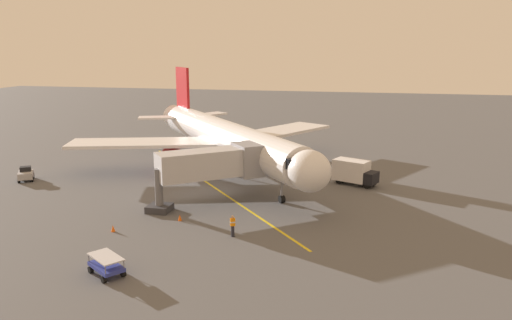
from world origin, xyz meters
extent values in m
plane|color=#565659|center=(0.00, 0.00, 0.00)|extent=(220.00, 220.00, 0.00)
cube|color=yellow|center=(-1.74, 6.62, 0.01)|extent=(25.28, 31.30, 0.01)
cylinder|color=white|center=(-1.74, 0.62, 4.10)|extent=(24.29, 28.86, 3.80)
ellipsoid|color=white|center=(-13.16, 14.79, 4.10)|extent=(5.32, 5.38, 3.61)
cone|color=white|center=(9.87, -13.78, 4.10)|extent=(4.55, 4.48, 3.42)
cube|color=black|center=(-12.28, 13.70, 4.65)|extent=(3.52, 3.27, 0.90)
cube|color=white|center=(-6.04, -7.63, 3.50)|extent=(12.84, 17.42, 0.36)
cylinder|color=red|center=(-5.63, -3.80, 2.00)|extent=(3.92, 4.09, 2.30)
cylinder|color=black|center=(-6.73, -2.43, 2.00)|extent=(1.76, 1.47, 2.10)
cube|color=white|center=(7.23, 3.07, 3.50)|extent=(17.83, 9.92, 0.36)
cylinder|color=red|center=(3.40, 3.48, 2.00)|extent=(3.92, 4.09, 2.30)
cylinder|color=black|center=(2.30, 4.84, 2.00)|extent=(1.76, 1.47, 2.10)
cube|color=red|center=(7.98, -11.45, 7.90)|extent=(3.29, 3.96, 7.20)
cube|color=white|center=(5.30, -13.22, 4.70)|extent=(5.51, 6.67, 0.24)
cube|color=white|center=(10.29, -9.21, 4.70)|extent=(6.84, 4.52, 0.24)
cylinder|color=slate|center=(-10.21, 11.13, 1.73)|extent=(0.24, 0.24, 2.77)
cylinder|color=black|center=(-10.21, 11.13, 0.35)|extent=(0.79, 0.83, 0.70)
cylinder|color=slate|center=(-1.88, -3.35, 1.94)|extent=(0.24, 0.24, 2.77)
cylinder|color=black|center=(-1.88, -3.35, 0.55)|extent=(1.04, 1.14, 1.10)
cylinder|color=slate|center=(2.17, -0.08, 1.94)|extent=(0.24, 0.24, 2.77)
cylinder|color=black|center=(2.17, -0.08, 0.55)|extent=(1.04, 1.14, 1.10)
cube|color=#B7B7BC|center=(-3.58, 13.26, 3.90)|extent=(8.64, 7.67, 2.50)
cube|color=gray|center=(-7.09, 10.44, 3.90)|extent=(4.19, 4.25, 3.00)
cylinder|color=slate|center=(-0.08, 16.09, 1.95)|extent=(0.70, 0.70, 3.90)
cube|color=#333338|center=(-0.08, 16.09, 0.30)|extent=(2.00, 2.00, 0.60)
cylinder|color=#23232D|center=(-8.04, 20.54, 0.44)|extent=(0.26, 0.26, 0.88)
cube|color=orange|center=(-8.04, 20.54, 1.18)|extent=(0.45, 0.38, 0.60)
cube|color=silver|center=(-8.04, 20.54, 1.18)|extent=(0.47, 0.40, 0.10)
sphere|color=tan|center=(-8.04, 20.54, 1.60)|extent=(0.22, 0.22, 0.22)
cube|color=black|center=(-18.02, 3.74, 1.02)|extent=(2.32, 2.42, 1.20)
cube|color=black|center=(-18.66, 4.02, 1.22)|extent=(0.83, 1.62, 0.70)
cube|color=silver|center=(-16.23, 2.96, 1.52)|extent=(4.10, 3.27, 2.20)
cylinder|color=black|center=(-18.51, 3.25, 0.42)|extent=(0.87, 0.57, 0.84)
cylinder|color=black|center=(-17.99, 4.44, 0.42)|extent=(0.87, 0.57, 0.84)
cylinder|color=black|center=(-15.58, 1.97, 0.42)|extent=(0.87, 0.57, 0.84)
cylinder|color=black|center=(-15.06, 3.16, 0.42)|extent=(0.87, 0.57, 0.84)
cube|color=#9E9EA3|center=(18.45, 9.39, 0.65)|extent=(2.50, 2.75, 0.70)
cube|color=black|center=(18.61, 9.14, 1.25)|extent=(1.41, 1.35, 0.50)
cylinder|color=black|center=(17.47, 9.72, 0.30)|extent=(0.53, 0.64, 0.60)
cylinder|color=black|center=(18.57, 10.42, 0.30)|extent=(0.53, 0.64, 0.60)
cylinder|color=black|center=(18.33, 8.37, 0.30)|extent=(0.53, 0.64, 0.60)
cylinder|color=black|center=(19.43, 9.07, 0.30)|extent=(0.53, 0.64, 0.60)
cube|color=#2D3899|center=(-1.93, 28.81, 0.56)|extent=(2.93, 2.65, 0.24)
cube|color=silver|center=(-1.93, 28.81, 1.23)|extent=(2.93, 2.65, 0.08)
cylinder|color=slate|center=(-3.27, 29.00, 0.96)|extent=(0.06, 0.06, 0.55)
cylinder|color=slate|center=(-2.55, 30.01, 0.96)|extent=(0.06, 0.06, 0.55)
cylinder|color=slate|center=(-1.32, 27.61, 0.96)|extent=(0.06, 0.06, 0.55)
cylinder|color=slate|center=(-0.60, 28.62, 0.96)|extent=(0.06, 0.06, 0.55)
cylinder|color=black|center=(-3.08, 28.83, 0.22)|extent=(0.50, 0.46, 0.44)
cylinder|color=black|center=(-2.33, 29.89, 0.22)|extent=(0.50, 0.46, 0.44)
cylinder|color=black|center=(-1.54, 27.73, 0.22)|extent=(0.50, 0.46, 0.44)
cylinder|color=black|center=(-0.78, 28.79, 0.22)|extent=(0.50, 0.46, 0.44)
cone|color=#F2590F|center=(1.48, 21.62, 0.28)|extent=(0.32, 0.32, 0.55)
cone|color=#F2590F|center=(-2.73, 18.00, 0.28)|extent=(0.32, 0.32, 0.55)
camera|label=1|loc=(-17.99, 56.13, 14.32)|focal=35.64mm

